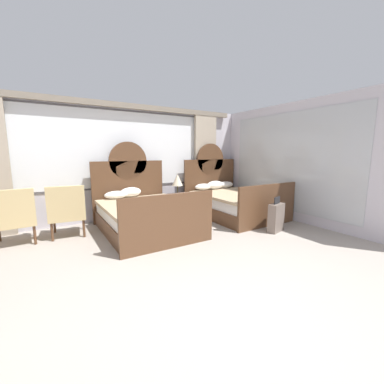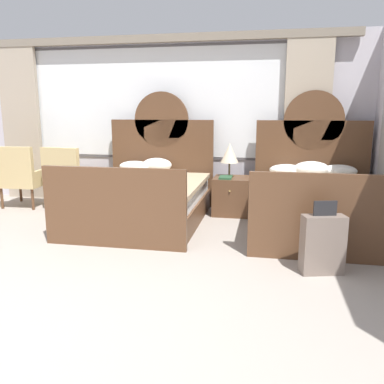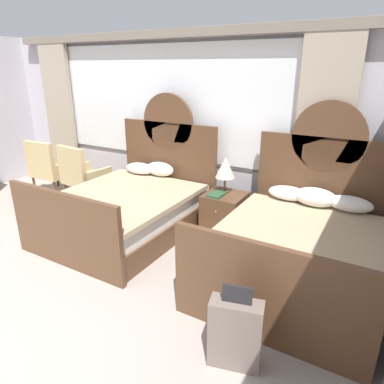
% 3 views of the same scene
% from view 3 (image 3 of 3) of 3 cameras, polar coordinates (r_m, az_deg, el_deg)
% --- Properties ---
extents(wall_back_window, '(6.75, 0.22, 2.70)m').
position_cam_3_polar(wall_back_window, '(5.61, -4.08, 12.35)').
color(wall_back_window, silver).
rests_on(wall_back_window, ground_plane).
extents(bed_near_window, '(1.66, 2.16, 1.82)m').
position_cam_3_polar(bed_near_window, '(4.87, -10.29, -2.38)').
color(bed_near_window, brown).
rests_on(bed_near_window, ground_plane).
extents(bed_near_mirror, '(1.66, 2.16, 1.82)m').
position_cam_3_polar(bed_near_mirror, '(3.91, 17.25, -8.74)').
color(bed_near_mirror, brown).
rests_on(bed_near_mirror, ground_plane).
extents(nightstand_between_beds, '(0.53, 0.55, 0.56)m').
position_cam_3_polar(nightstand_between_beds, '(4.79, 5.37, -3.47)').
color(nightstand_between_beds, brown).
rests_on(nightstand_between_beds, ground_plane).
extents(table_lamp_on_nightstand, '(0.27, 0.27, 0.50)m').
position_cam_3_polar(table_lamp_on_nightstand, '(4.66, 5.52, 4.01)').
color(table_lamp_on_nightstand, brown).
rests_on(table_lamp_on_nightstand, nightstand_between_beds).
extents(book_on_nightstand, '(0.18, 0.26, 0.03)m').
position_cam_3_polar(book_on_nightstand, '(4.62, 4.06, -0.41)').
color(book_on_nightstand, '#285133').
rests_on(book_on_nightstand, nightstand_between_beds).
extents(armchair_by_window_left, '(0.69, 0.69, 0.98)m').
position_cam_3_polar(armchair_by_window_left, '(6.02, -17.69, 2.92)').
color(armchair_by_window_left, tan).
rests_on(armchair_by_window_left, ground_plane).
extents(armchair_by_window_centre, '(0.65, 0.65, 0.98)m').
position_cam_3_polar(armchair_by_window_centre, '(6.62, -22.46, 3.86)').
color(armchair_by_window_centre, tan).
rests_on(armchair_by_window_centre, ground_plane).
extents(suitcase_on_floor, '(0.43, 0.26, 0.71)m').
position_cam_3_polar(suitcase_on_floor, '(2.83, 7.15, -22.13)').
color(suitcase_on_floor, '#75665B').
rests_on(suitcase_on_floor, ground_plane).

